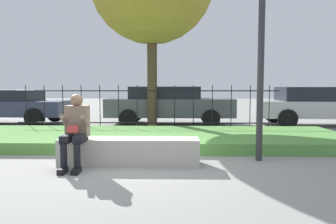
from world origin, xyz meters
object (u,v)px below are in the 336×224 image
(stone_bench, at_px, (129,153))
(car_parked_right, at_px, (318,105))
(car_parked_left, at_px, (8,105))
(street_lamp, at_px, (261,42))
(person_seated_reader, at_px, (76,128))
(car_parked_center, at_px, (169,104))

(stone_bench, distance_m, car_parked_right, 8.30)
(stone_bench, height_order, car_parked_right, car_parked_right)
(car_parked_left, height_order, car_parked_right, car_parked_right)
(stone_bench, bearing_deg, street_lamp, 8.27)
(stone_bench, height_order, street_lamp, street_lamp)
(person_seated_reader, bearing_deg, street_lamp, 11.15)
(car_parked_left, relative_size, street_lamp, 1.25)
(car_parked_left, relative_size, car_parked_center, 0.97)
(stone_bench, height_order, car_parked_left, car_parked_left)
(person_seated_reader, bearing_deg, car_parked_right, 42.59)
(car_parked_center, relative_size, street_lamp, 1.28)
(car_parked_center, distance_m, street_lamp, 6.28)
(person_seated_reader, bearing_deg, car_parked_left, 125.10)
(street_lamp, bearing_deg, car_parked_left, 143.57)
(car_parked_left, bearing_deg, street_lamp, -34.22)
(person_seated_reader, distance_m, car_parked_left, 7.79)
(car_parked_center, bearing_deg, street_lamp, -72.04)
(stone_bench, distance_m, car_parked_left, 8.11)
(stone_bench, bearing_deg, person_seated_reader, -161.27)
(person_seated_reader, height_order, car_parked_center, car_parked_center)
(car_parked_left, distance_m, car_parked_center, 5.93)
(person_seated_reader, height_order, street_lamp, street_lamp)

